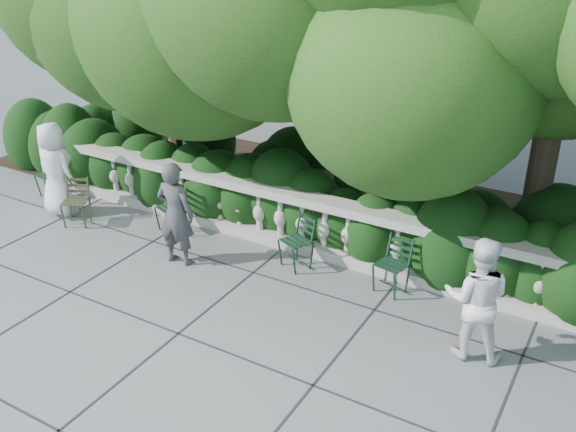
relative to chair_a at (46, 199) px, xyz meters
The scene contains 11 objects.
ground 5.53m from the chair_a, 11.53° to the right, with size 90.00×90.00×0.00m, color #56585F.
balustrade 5.49m from the chair_a, ahead, with size 12.00×0.44×1.00m.
shrub_hedge 5.74m from the chair_a, 19.26° to the left, with size 15.00×2.60×1.70m, color black, non-canonical shape.
chair_a is the anchor object (origin of this frame).
chair_b 2.91m from the chair_a, ahead, with size 0.44×0.48×0.84m, color black, non-canonical shape.
chair_c 5.34m from the chair_a, ahead, with size 0.44×0.48×0.84m, color black, non-canonical shape.
chair_d 6.89m from the chair_a, ahead, with size 0.44×0.48×0.84m, color black, non-canonical shape.
chair_weathered 1.56m from the chair_a, 22.69° to the right, with size 0.44×0.48×0.84m, color black, non-canonical shape.
person_businessman 1.18m from the chair_a, 20.10° to the right, with size 0.83×0.54×1.71m, color white.
person_woman_grey 3.87m from the chair_a, ahead, with size 0.61×0.40×1.67m, color #3B3C40.
person_casual_man 8.38m from the chair_a, ahead, with size 0.79×0.61×1.62m, color silver.
Camera 1 is at (4.21, -6.22, 5.04)m, focal length 40.00 mm.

